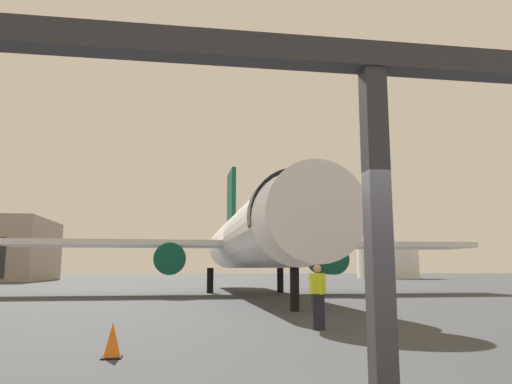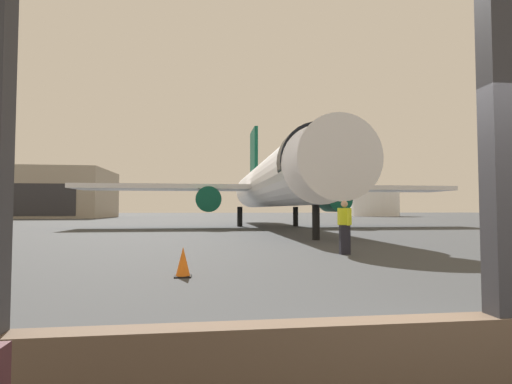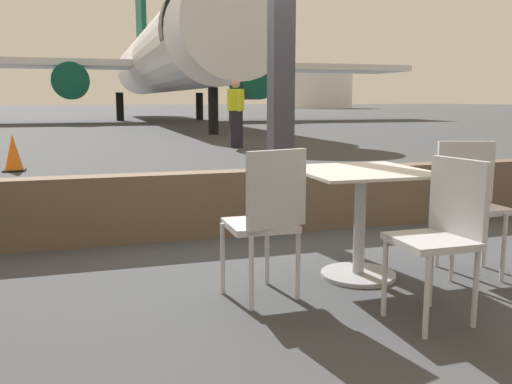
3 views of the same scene
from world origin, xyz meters
TOP-DOWN VIEW (x-y plane):
  - ground_plane at (0.00, 40.00)m, footprint 220.00×220.00m
  - window_frame at (0.00, 0.00)m, footprint 8.06×0.24m
  - airplane at (2.69, 26.29)m, footprint 30.67×30.27m
  - ground_crew_worker at (2.00, 9.06)m, footprint 0.40×0.57m
  - traffic_cone at (-2.93, 5.53)m, footprint 0.36×0.36m
  - distant_hangar at (-29.16, 67.21)m, footprint 18.75×16.21m
  - fuel_storage_tank at (32.10, 73.01)m, footprint 9.87×9.87m

SIDE VIEW (x-z plane):
  - ground_plane at x=0.00m, z-range 0.00..0.00m
  - traffic_cone at x=-2.93m, z-range -0.02..0.63m
  - ground_crew_worker at x=2.00m, z-range 0.03..1.77m
  - window_frame at x=0.00m, z-range -0.50..3.20m
  - fuel_storage_tank at x=32.10m, z-range 0.00..5.46m
  - airplane at x=2.69m, z-range -1.69..8.64m
  - distant_hangar at x=-29.16m, z-range 0.00..8.29m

